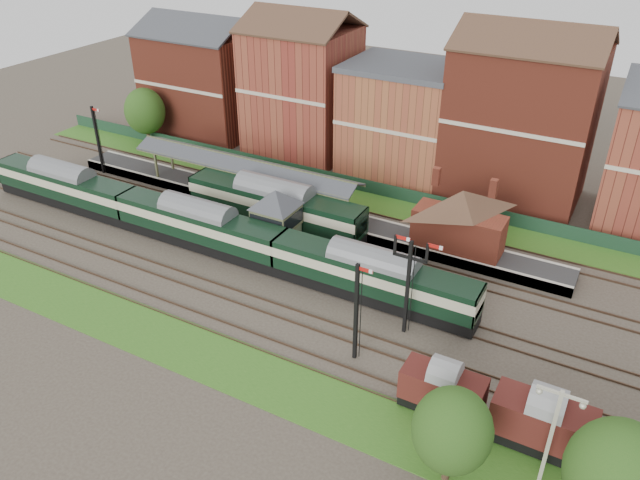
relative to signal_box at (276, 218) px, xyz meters
The scene contains 21 objects.
ground 5.45m from the signal_box, 47.29° to the right, with size 160.00×160.00×0.00m, color #473D33.
grass_back 13.47m from the signal_box, 76.76° to the left, with size 90.00×4.50×0.06m, color #2D6619.
grass_front 15.86m from the signal_box, 78.87° to the right, with size 90.00×5.00×0.06m, color #2D6619.
fence 15.25m from the signal_box, 78.50° to the left, with size 90.00×0.12×1.50m, color #193823.
platform 7.31m from the signal_box, 107.10° to the left, with size 55.00×3.40×1.00m, color #2D2D2D.
signal_box is the anchor object (origin of this frame).
brick_hut 8.25m from the signal_box, ahead, with size 3.20×2.64×2.94m.
station_building 16.37m from the signal_box, 23.43° to the left, with size 8.10×8.10×5.90m.
canopy 10.40m from the signal_box, 140.91° to the left, with size 26.00×3.89×4.08m.
semaphore_bracket 16.16m from the signal_box, 20.92° to the right, with size 3.60×0.25×8.18m.
semaphore_platform_end 27.41m from the signal_box, behind, with size 1.23×0.25×8.00m.
semaphore_siding 16.60m from the signal_box, 38.20° to the right, with size 1.23×0.25×8.00m.
yard_lamp 30.78m from the signal_box, 28.65° to the right, with size 2.60×0.22×7.00m.
town_backdrop 22.26m from the signal_box, 82.60° to the left, with size 69.00×10.00×16.00m.
dmu_train 7.20m from the signal_box, 152.99° to the right, with size 52.55×2.76×4.04m.
platform_railcar 4.01m from the signal_box, 124.71° to the left, with size 18.65×2.94×4.30m.
goods_van_a 29.06m from the signal_box, 24.95° to the right, with size 5.91×2.56×3.58m.
goods_van_b 23.64m from the signal_box, 31.27° to the right, with size 5.29×2.29×3.21m.
tree_near 34.65m from the signal_box, 28.56° to the right, with size 5.21×5.21×7.54m.
tree_far 28.10m from the signal_box, 37.76° to the right, with size 4.47×4.47×6.53m.
tree_back 31.61m from the signal_box, 153.69° to the left, with size 5.06×5.06×7.39m.
Camera 1 is at (24.45, -38.50, 30.14)m, focal length 35.00 mm.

